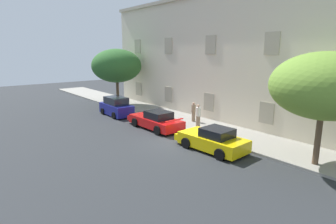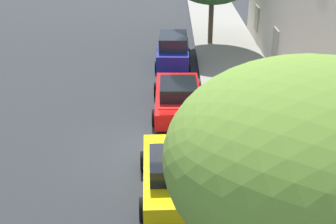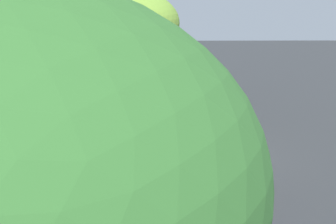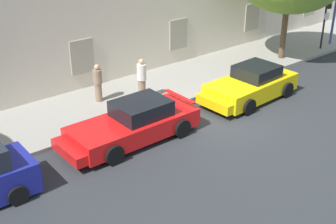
# 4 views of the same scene
# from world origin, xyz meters

# --- Properties ---
(ground_plane) EXTENTS (80.00, 80.00, 0.00)m
(ground_plane) POSITION_xyz_m (0.00, 0.00, 0.00)
(ground_plane) COLOR #2B2D30
(sidewalk) EXTENTS (60.00, 3.83, 0.14)m
(sidewalk) POSITION_xyz_m (0.00, 3.98, 0.07)
(sidewalk) COLOR gray
(sidewalk) RESTS_ON ground
(sportscar_red_lead) EXTENTS (5.11, 2.14, 1.40)m
(sportscar_red_lead) POSITION_xyz_m (-3.66, 0.91, 0.61)
(sportscar_red_lead) COLOR red
(sportscar_red_lead) RESTS_ON ground
(sportscar_yellow_flank) EXTENTS (4.57, 2.28, 1.41)m
(sportscar_yellow_flank) POSITION_xyz_m (2.26, 0.72, 0.61)
(sportscar_yellow_flank) COLOR yellow
(sportscar_yellow_flank) RESTS_ON ground
(traffic_light) EXTENTS (0.44, 0.36, 3.01)m
(traffic_light) POSITION_xyz_m (10.28, 2.58, 2.19)
(traffic_light) COLOR black
(traffic_light) RESTS_ON sidewalk
(pedestrian_admiring) EXTENTS (0.38, 0.38, 1.60)m
(pedestrian_admiring) POSITION_xyz_m (-2.91, 4.30, 0.95)
(pedestrian_admiring) COLOR #8C7259
(pedestrian_admiring) RESTS_ON sidewalk
(pedestrian_strolling) EXTENTS (0.53, 0.53, 1.77)m
(pedestrian_strolling) POSITION_xyz_m (-1.40, 3.32, 1.04)
(pedestrian_strolling) COLOR #8C7259
(pedestrian_strolling) RESTS_ON sidewalk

